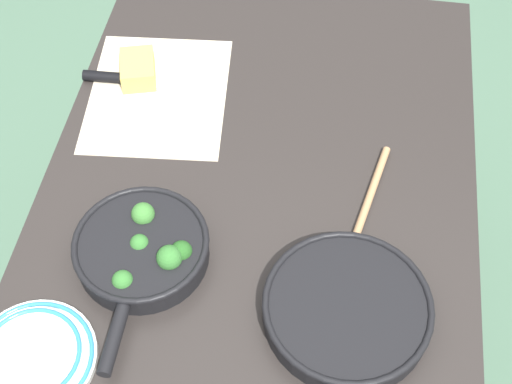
% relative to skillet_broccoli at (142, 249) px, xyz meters
% --- Properties ---
extents(ground_plane, '(14.00, 14.00, 0.00)m').
position_rel_skillet_broccoli_xyz_m(ground_plane, '(-0.16, 0.18, -0.79)').
color(ground_plane, '#51755B').
extents(dining_table_red, '(1.29, 0.84, 0.77)m').
position_rel_skillet_broccoli_xyz_m(dining_table_red, '(-0.16, 0.18, -0.12)').
color(dining_table_red, '#2D2826').
rests_on(dining_table_red, ground_plane).
extents(skillet_broccoli, '(0.36, 0.24, 0.07)m').
position_rel_skillet_broccoli_xyz_m(skillet_broccoli, '(0.00, 0.00, 0.00)').
color(skillet_broccoli, black).
rests_on(skillet_broccoli, dining_table_red).
extents(skillet_eggs, '(0.44, 0.29, 0.05)m').
position_rel_skillet_broccoli_xyz_m(skillet_eggs, '(0.06, 0.37, -0.01)').
color(skillet_eggs, black).
rests_on(skillet_eggs, dining_table_red).
extents(wooden_spoon, '(0.37, 0.11, 0.02)m').
position_rel_skillet_broccoli_xyz_m(wooden_spoon, '(-0.09, 0.38, -0.02)').
color(wooden_spoon, tan).
rests_on(wooden_spoon, dining_table_red).
extents(parchment_sheet, '(0.38, 0.32, 0.00)m').
position_rel_skillet_broccoli_xyz_m(parchment_sheet, '(-0.40, -0.07, -0.03)').
color(parchment_sheet, beige).
rests_on(parchment_sheet, dining_table_red).
extents(grater_knife, '(0.04, 0.29, 0.02)m').
position_rel_skillet_broccoli_xyz_m(grater_knife, '(-0.43, -0.14, -0.02)').
color(grater_knife, silver).
rests_on(grater_knife, dining_table_red).
extents(cheese_block, '(0.11, 0.10, 0.05)m').
position_rel_skillet_broccoli_xyz_m(cheese_block, '(-0.45, -0.12, -0.01)').
color(cheese_block, '#E0C15B').
rests_on(cheese_block, dining_table_red).
extents(dinner_plate_stack, '(0.21, 0.21, 0.03)m').
position_rel_skillet_broccoli_xyz_m(dinner_plate_stack, '(0.22, -0.13, -0.02)').
color(dinner_plate_stack, silver).
rests_on(dinner_plate_stack, dining_table_red).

